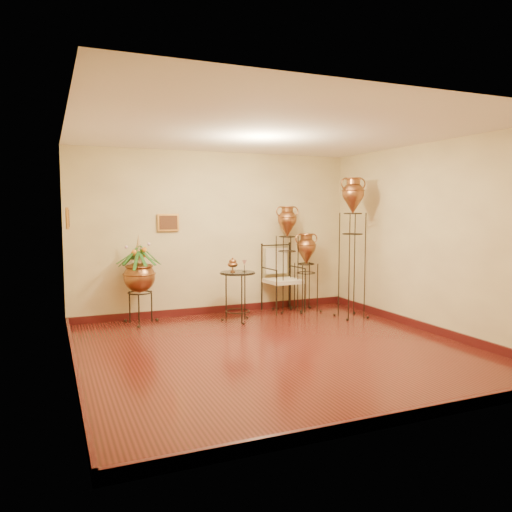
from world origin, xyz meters
name	(u,v)px	position (x,y,z in m)	size (l,w,h in m)	color
ground	(277,349)	(0.00, 0.00, 0.00)	(5.00, 5.00, 0.00)	#5B1A15
room_shell	(277,216)	(-0.01, 0.01, 1.73)	(5.02, 5.02, 2.81)	beige
amphora_tall	(352,246)	(1.98, 1.27, 1.21)	(0.57, 0.57, 2.37)	black
amphora_mid	(287,258)	(1.20, 2.15, 0.96)	(0.49, 0.49, 1.90)	black
amphora_short	(306,272)	(1.52, 2.01, 0.71)	(0.45, 0.45, 1.42)	black
planter_urn	(139,273)	(-1.40, 2.15, 0.81)	(0.99, 0.99, 1.46)	black
armchair	(283,278)	(1.13, 2.15, 0.60)	(0.72, 0.68, 1.19)	black
side_table	(238,296)	(0.10, 1.72, 0.42)	(0.73, 0.73, 1.03)	black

